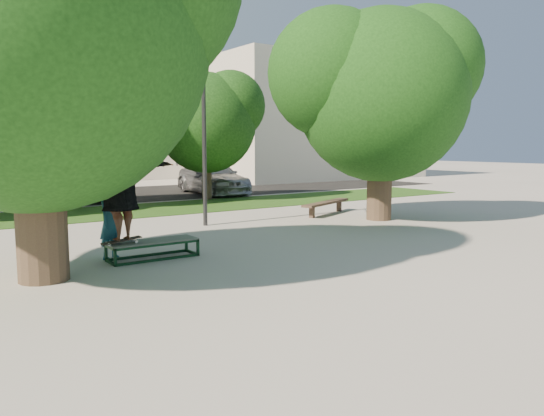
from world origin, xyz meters
TOP-DOWN VIEW (x-y plane):
  - ground at (0.00, 0.00)m, footprint 120.00×120.00m
  - grass_strip at (1.00, 9.50)m, footprint 30.00×4.00m
  - asphalt_strip at (0.00, 16.00)m, footprint 40.00×8.00m
  - tree_left at (-4.29, 1.09)m, footprint 6.96×5.95m
  - tree_right at (5.92, 3.08)m, footprint 6.24×5.33m
  - bg_tree_mid at (-1.08, 12.08)m, footprint 5.76×4.92m
  - bg_tree_right at (4.43, 11.57)m, footprint 5.04×4.31m
  - lamppost at (1.00, 5.00)m, footprint 0.25×0.15m
  - side_building at (18.00, 22.00)m, footprint 15.00×10.00m
  - grind_box at (-1.99, 1.60)m, footprint 1.80×0.60m
  - skater_rig at (-2.64, 1.60)m, footprint 2.35×0.90m
  - bystander at (-2.69, 2.10)m, footprint 0.67×0.64m
  - bench at (5.49, 4.91)m, footprint 2.72×1.45m
  - car_dark at (-0.50, 15.86)m, footprint 1.97×4.52m
  - car_grey at (-0.30, 14.73)m, footprint 3.43×5.80m
  - car_silver_b at (6.00, 13.78)m, footprint 2.53×5.35m

SIDE VIEW (x-z plane):
  - ground at x=0.00m, z-range 0.00..0.00m
  - asphalt_strip at x=0.00m, z-range 0.00..0.01m
  - grass_strip at x=1.00m, z-range 0.00..0.02m
  - grind_box at x=-1.99m, z-range 0.00..0.38m
  - bench at x=5.49m, z-range 0.15..0.58m
  - car_dark at x=-0.50m, z-range 0.00..1.44m
  - car_silver_b at x=6.00m, z-range 0.00..1.51m
  - car_grey at x=-0.30m, z-range 0.00..1.51m
  - bystander at x=-2.69m, z-range 0.00..1.54m
  - skater_rig at x=-2.64m, z-range 0.41..2.36m
  - lamppost at x=1.00m, z-range 0.10..6.21m
  - bg_tree_right at x=4.43m, z-range 0.77..6.21m
  - side_building at x=18.00m, z-range 0.00..8.00m
  - bg_tree_mid at x=-1.08m, z-range 0.90..7.14m
  - tree_right at x=5.92m, z-range 0.84..7.35m
  - tree_left at x=-4.29m, z-range 0.86..7.98m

